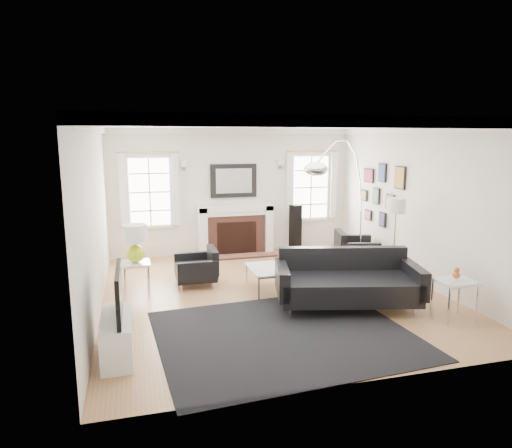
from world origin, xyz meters
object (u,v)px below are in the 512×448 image
object	(u,v)px
armchair_left	(198,268)
armchair_right	(354,250)
coffee_table	(276,269)
fireplace	(236,230)
sofa	(347,282)
gourd_lamp	(135,241)
arc_floor_lamp	(341,203)

from	to	relation	value
armchair_left	armchair_right	world-z (taller)	armchair_right
coffee_table	armchair_right	bearing A→B (deg)	27.93
armchair_right	coffee_table	xyz separation A→B (m)	(-2.03, -1.07, 0.04)
fireplace	sofa	bearing A→B (deg)	-75.36
fireplace	gourd_lamp	size ratio (longest dim) A/B	2.61
fireplace	arc_floor_lamp	bearing A→B (deg)	-58.96
armchair_left	arc_floor_lamp	distance (m)	2.82
gourd_lamp	fireplace	bearing A→B (deg)	43.67
sofa	armchair_right	world-z (taller)	sofa
fireplace	gourd_lamp	bearing A→B (deg)	-136.33
gourd_lamp	arc_floor_lamp	distance (m)	3.68
armchair_left	armchair_right	distance (m)	3.29
armchair_left	arc_floor_lamp	bearing A→B (deg)	-8.60
armchair_left	coffee_table	xyz separation A→B (m)	(1.24, -0.65, 0.07)
armchair_left	gourd_lamp	xyz separation A→B (m)	(-1.08, -0.12, 0.59)
armchair_left	armchair_right	xyz separation A→B (m)	(3.27, 0.42, 0.03)
sofa	coffee_table	xyz separation A→B (m)	(-0.84, 1.01, -0.02)
sofa	coffee_table	bearing A→B (deg)	129.54
armchair_right	gourd_lamp	bearing A→B (deg)	-172.92
armchair_left	arc_floor_lamp	world-z (taller)	arc_floor_lamp
fireplace	gourd_lamp	xyz separation A→B (m)	(-2.20, -2.10, 0.35)
armchair_right	arc_floor_lamp	size ratio (longest dim) A/B	0.39
armchair_left	gourd_lamp	bearing A→B (deg)	-173.74
coffee_table	sofa	bearing A→B (deg)	-50.46
armchair_right	coffee_table	size ratio (longest dim) A/B	1.14
gourd_lamp	armchair_left	bearing A→B (deg)	6.26
arc_floor_lamp	armchair_left	bearing A→B (deg)	171.40
sofa	coffee_table	world-z (taller)	sofa
armchair_right	sofa	bearing A→B (deg)	-119.67
armchair_left	arc_floor_lamp	size ratio (longest dim) A/B	0.30
fireplace	sofa	distance (m)	3.77
sofa	arc_floor_lamp	world-z (taller)	arc_floor_lamp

